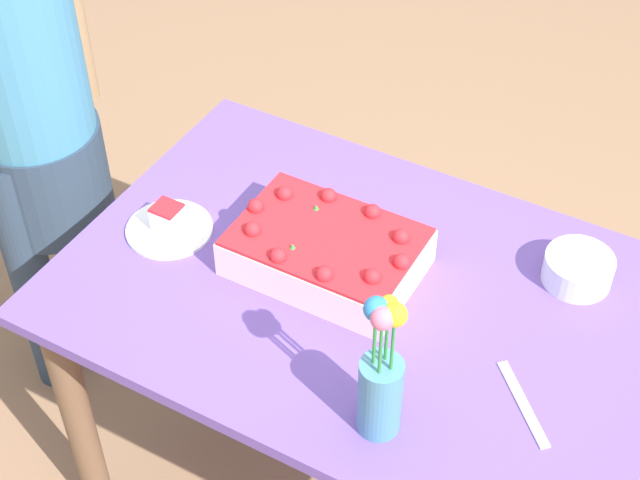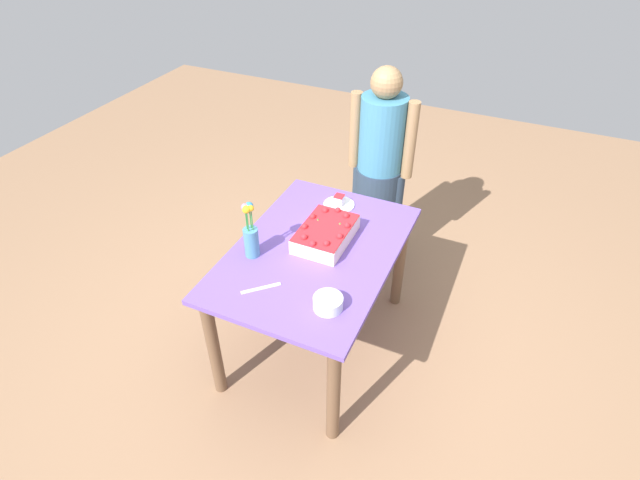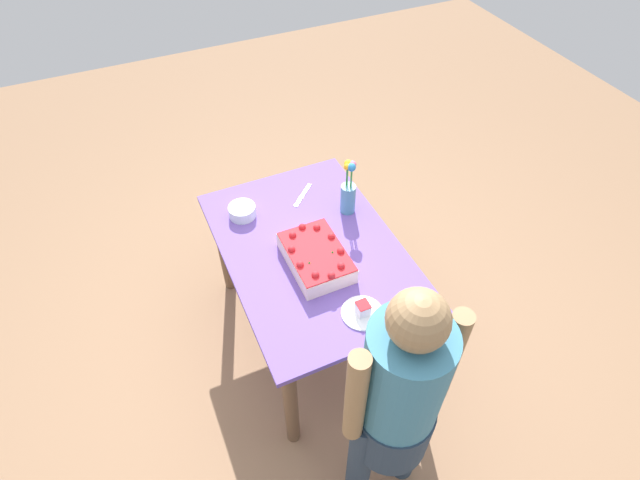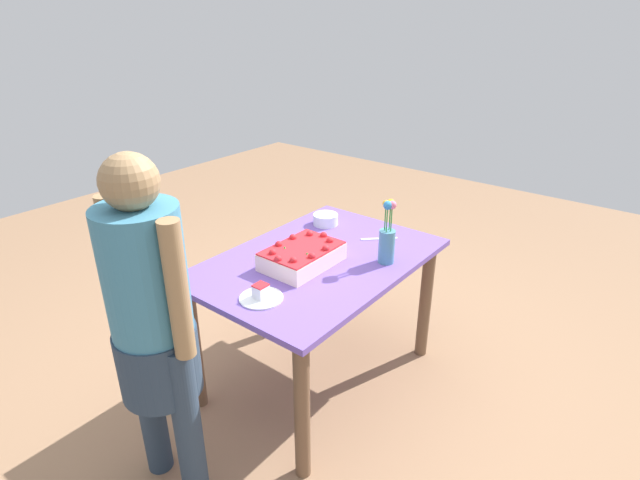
{
  "view_description": "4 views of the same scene",
  "coord_description": "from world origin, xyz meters",
  "px_view_note": "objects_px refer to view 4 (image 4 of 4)",
  "views": [
    {
      "loc": [
        -0.61,
        1.28,
        2.24
      ],
      "look_at": [
        0.12,
        -0.02,
        0.82
      ],
      "focal_mm": 55.0,
      "sensor_mm": 36.0,
      "label": 1
    },
    {
      "loc": [
        -1.94,
        -0.91,
        2.49
      ],
      "look_at": [
        -0.03,
        -0.04,
        0.86
      ],
      "focal_mm": 28.0,
      "sensor_mm": 36.0,
      "label": 2
    },
    {
      "loc": [
        1.58,
        -0.67,
        2.63
      ],
      "look_at": [
        0.09,
        0.01,
        0.9
      ],
      "focal_mm": 28.0,
      "sensor_mm": 36.0,
      "label": 3
    },
    {
      "loc": [
        1.77,
        1.42,
        1.9
      ],
      "look_at": [
        -0.02,
        -0.0,
        0.85
      ],
      "focal_mm": 28.0,
      "sensor_mm": 36.0,
      "label": 4
    }
  ],
  "objects_px": {
    "sheet_cake": "(302,256)",
    "person_standing": "(152,319)",
    "fruit_bowl": "(326,219)",
    "cake_knife": "(379,239)",
    "serving_plate_with_slice": "(261,295)",
    "flower_vase": "(387,238)"
  },
  "relations": [
    {
      "from": "sheet_cake",
      "to": "fruit_bowl",
      "type": "relative_size",
      "value": 2.66
    },
    {
      "from": "cake_knife",
      "to": "person_standing",
      "type": "relative_size",
      "value": 0.14
    },
    {
      "from": "cake_knife",
      "to": "fruit_bowl",
      "type": "height_order",
      "value": "fruit_bowl"
    },
    {
      "from": "fruit_bowl",
      "to": "sheet_cake",
      "type": "bearing_deg",
      "value": 25.07
    },
    {
      "from": "sheet_cake",
      "to": "serving_plate_with_slice",
      "type": "xyz_separation_m",
      "value": [
        0.36,
        0.07,
        -0.03
      ]
    },
    {
      "from": "sheet_cake",
      "to": "person_standing",
      "type": "height_order",
      "value": "person_standing"
    },
    {
      "from": "sheet_cake",
      "to": "person_standing",
      "type": "xyz_separation_m",
      "value": [
        0.83,
        -0.03,
        0.05
      ]
    },
    {
      "from": "cake_knife",
      "to": "fruit_bowl",
      "type": "xyz_separation_m",
      "value": [
        0.02,
        -0.36,
        0.03
      ]
    },
    {
      "from": "flower_vase",
      "to": "fruit_bowl",
      "type": "bearing_deg",
      "value": -110.22
    },
    {
      "from": "serving_plate_with_slice",
      "to": "person_standing",
      "type": "relative_size",
      "value": 0.13
    },
    {
      "from": "flower_vase",
      "to": "person_standing",
      "type": "xyz_separation_m",
      "value": [
        1.11,
        -0.35,
        -0.03
      ]
    },
    {
      "from": "sheet_cake",
      "to": "serving_plate_with_slice",
      "type": "height_order",
      "value": "sheet_cake"
    },
    {
      "from": "sheet_cake",
      "to": "fruit_bowl",
      "type": "bearing_deg",
      "value": -154.93
    },
    {
      "from": "sheet_cake",
      "to": "serving_plate_with_slice",
      "type": "relative_size",
      "value": 2.01
    },
    {
      "from": "flower_vase",
      "to": "fruit_bowl",
      "type": "xyz_separation_m",
      "value": [
        -0.2,
        -0.54,
        -0.1
      ]
    },
    {
      "from": "person_standing",
      "to": "fruit_bowl",
      "type": "bearing_deg",
      "value": 8.3
    },
    {
      "from": "sheet_cake",
      "to": "cake_knife",
      "type": "height_order",
      "value": "sheet_cake"
    },
    {
      "from": "flower_vase",
      "to": "fruit_bowl",
      "type": "distance_m",
      "value": 0.58
    },
    {
      "from": "sheet_cake",
      "to": "serving_plate_with_slice",
      "type": "distance_m",
      "value": 0.37
    },
    {
      "from": "cake_knife",
      "to": "flower_vase",
      "type": "distance_m",
      "value": 0.31
    },
    {
      "from": "sheet_cake",
      "to": "cake_knife",
      "type": "xyz_separation_m",
      "value": [
        -0.5,
        0.14,
        -0.05
      ]
    },
    {
      "from": "sheet_cake",
      "to": "flower_vase",
      "type": "height_order",
      "value": "flower_vase"
    }
  ]
}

